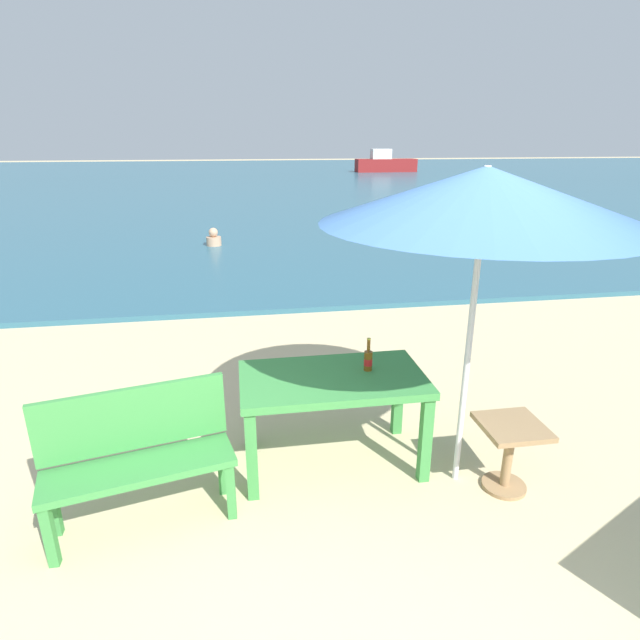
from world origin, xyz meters
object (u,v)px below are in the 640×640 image
bench_green_left (137,451)px  boat_barge (385,164)px  picnic_table_green (332,389)px  patio_umbrella (485,196)px  beer_bottle_amber (368,359)px  swimmer_person (214,239)px  side_table_wood (509,447)px

bench_green_left → boat_barge: bearing=71.4°
picnic_table_green → boat_barge: size_ratio=0.33×
picnic_table_green → patio_umbrella: 1.76m
picnic_table_green → beer_bottle_amber: size_ratio=5.28×
swimmer_person → bench_green_left: bearing=-91.2°
picnic_table_green → patio_umbrella: size_ratio=0.61×
picnic_table_green → boat_barge: bearing=73.3°
picnic_table_green → side_table_wood: picnic_table_green is taller
side_table_wood → bench_green_left: bench_green_left is taller
beer_bottle_amber → boat_barge: (9.79, 33.50, -0.21)m
bench_green_left → swimmer_person: bench_green_left is taller
side_table_wood → bench_green_left: bearing=178.1°
beer_bottle_amber → patio_umbrella: patio_umbrella is taller
picnic_table_green → beer_bottle_amber: beer_bottle_amber is taller
side_table_wood → swimmer_person: bearing=104.7°
boat_barge → bench_green_left: bearing=-108.6°
side_table_wood → boat_barge: (8.87, 34.09, 0.29)m
boat_barge → picnic_table_green: bearing=-106.7°
bench_green_left → boat_barge: (11.45, 34.00, 0.10)m
side_table_wood → bench_green_left: size_ratio=0.43×
picnic_table_green → patio_umbrella: (0.89, -0.37, 1.47)m
beer_bottle_amber → side_table_wood: size_ratio=0.49×
beer_bottle_amber → bench_green_left: beer_bottle_amber is taller
picnic_table_green → beer_bottle_amber: 0.36m
swimmer_person → boat_barge: boat_barge is taller
patio_umbrella → swimmer_person: patio_umbrella is taller
picnic_table_green → swimmer_person: 8.70m
swimmer_person → side_table_wood: bearing=-75.3°
patio_umbrella → swimmer_person: size_ratio=5.61×
boat_barge → patio_umbrella: bearing=-105.1°
swimmer_person → boat_barge: (11.26, 24.95, 0.40)m
beer_bottle_amber → bench_green_left: (-1.66, -0.50, -0.31)m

